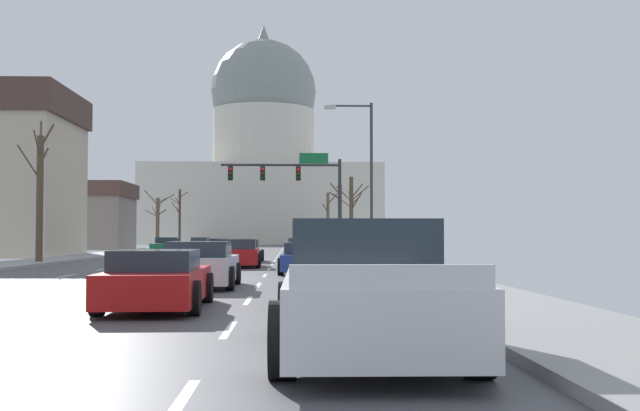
{
  "coord_description": "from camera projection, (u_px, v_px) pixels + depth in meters",
  "views": [
    {
      "loc": [
        4.48,
        -36.02,
        1.47
      ],
      "look_at": [
        6.99,
        33.64,
        4.09
      ],
      "focal_mm": 43.18,
      "sensor_mm": 36.0,
      "label": 1
    }
  ],
  "objects": [
    {
      "name": "pedestrian_01",
      "position": [
        375.0,
        242.0,
        43.88
      ],
      "size": [
        0.35,
        0.34,
        1.58
      ],
      "color": "#33333D",
      "rests_on": "ground"
    },
    {
      "name": "sedan_near_01",
      "position": [
        244.0,
        252.0,
        41.09
      ],
      "size": [
        2.03,
        4.55,
        1.19
      ],
      "color": "silver",
      "rests_on": "ground"
    },
    {
      "name": "sedan_near_03",
      "position": [
        306.0,
        259.0,
        28.77
      ],
      "size": [
        2.08,
        4.42,
        1.15
      ],
      "color": "navy",
      "rests_on": "ground"
    },
    {
      "name": "bare_tree_02",
      "position": [
        328.0,
        218.0,
        75.45
      ],
      "size": [
        1.53,
        2.53,
        5.45
      ],
      "color": "brown",
      "rests_on": "ground"
    },
    {
      "name": "sedan_oncoming_01",
      "position": [
        219.0,
        245.0,
        66.75
      ],
      "size": [
        2.03,
        4.59,
        1.11
      ],
      "color": "black",
      "rests_on": "ground"
    },
    {
      "name": "bare_tree_00",
      "position": [
        351.0,
        212.0,
        56.93
      ],
      "size": [
        2.62,
        2.05,
        5.59
      ],
      "color": "#4C3D2D",
      "rests_on": "ground"
    },
    {
      "name": "sedan_oncoming_00",
      "position": [
        167.0,
        246.0,
        57.99
      ],
      "size": [
        2.12,
        4.32,
        1.24
      ],
      "color": "#1E7247",
      "rests_on": "ground"
    },
    {
      "name": "sedan_near_00",
      "position": [
        301.0,
        249.0,
        47.2
      ],
      "size": [
        1.93,
        4.54,
        1.24
      ],
      "color": "silver",
      "rests_on": "ground"
    },
    {
      "name": "bare_tree_04",
      "position": [
        340.0,
        215.0,
        68.58
      ],
      "size": [
        1.14,
        2.27,
        5.96
      ],
      "color": "#4C3D2D",
      "rests_on": "ground"
    },
    {
      "name": "bare_tree_03",
      "position": [
        180.0,
        216.0,
        86.05
      ],
      "size": [
        1.93,
        2.14,
        6.37
      ],
      "color": "#423328",
      "rests_on": "ground"
    },
    {
      "name": "bicycle_parked",
      "position": [
        382.0,
        255.0,
        36.86
      ],
      "size": [
        0.12,
        1.77,
        0.85
      ],
      "color": "black",
      "rests_on": "ground"
    },
    {
      "name": "signal_gantry",
      "position": [
        297.0,
        181.0,
        50.45
      ],
      "size": [
        7.91,
        0.41,
        6.68
      ],
      "color": "#28282D",
      "rests_on": "ground"
    },
    {
      "name": "flank_building_01",
      "position": [
        64.0,
        216.0,
        74.39
      ],
      "size": [
        12.87,
        8.55,
        6.45
      ],
      "color": "slate",
      "rests_on": "ground"
    },
    {
      "name": "sedan_oncoming_02",
      "position": [
        200.0,
        243.0,
        79.0
      ],
      "size": [
        2.17,
        4.67,
        1.15
      ],
      "color": "silver",
      "rests_on": "ground"
    },
    {
      "name": "street_lamp_right",
      "position": [
        365.0,
        167.0,
        36.15
      ],
      "size": [
        2.31,
        0.24,
        7.54
      ],
      "color": "#333338",
      "rests_on": "ground"
    },
    {
      "name": "sedan_near_02",
      "position": [
        237.0,
        254.0,
        34.55
      ],
      "size": [
        2.22,
        4.53,
        1.26
      ],
      "color": "#B71414",
      "rests_on": "ground"
    },
    {
      "name": "sedan_near_04",
      "position": [
        200.0,
        266.0,
        21.23
      ],
      "size": [
        2.05,
        4.22,
        1.27
      ],
      "color": "silver",
      "rests_on": "ground"
    },
    {
      "name": "bare_tree_01",
      "position": [
        40.0,
        193.0,
        37.65
      ],
      "size": [
        1.45,
        2.51,
        7.07
      ],
      "color": "#4C3D2D",
      "rests_on": "ground"
    },
    {
      "name": "pickup_truck_near_06",
      "position": [
        366.0,
        293.0,
        9.52
      ],
      "size": [
        2.32,
        5.27,
        1.66
      ],
      "color": "silver",
      "rests_on": "ground"
    },
    {
      "name": "sedan_near_05",
      "position": [
        157.0,
        281.0,
        15.1
      ],
      "size": [
        2.02,
        4.47,
        1.17
      ],
      "color": "#B71414",
      "rests_on": "ground"
    },
    {
      "name": "ground",
      "position": [
        196.0,
        265.0,
        35.76
      ],
      "size": [
        20.0,
        180.0,
        0.2
      ],
      "color": "#4A4A4F"
    },
    {
      "name": "bare_tree_05",
      "position": [
        158.0,
        221.0,
        70.12
      ],
      "size": [
        2.65,
        1.78,
        5.38
      ],
      "color": "brown",
      "rests_on": "ground"
    },
    {
      "name": "capitol_building",
      "position": [
        263.0,
        162.0,
        118.56
      ],
      "size": [
        35.28,
        19.45,
        33.98
      ],
      "color": "beige",
      "rests_on": "ground"
    },
    {
      "name": "pedestrian_00",
      "position": [
        375.0,
        242.0,
        40.34
      ],
      "size": [
        0.35,
        0.34,
        1.7
      ],
      "color": "black",
      "rests_on": "ground"
    }
  ]
}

